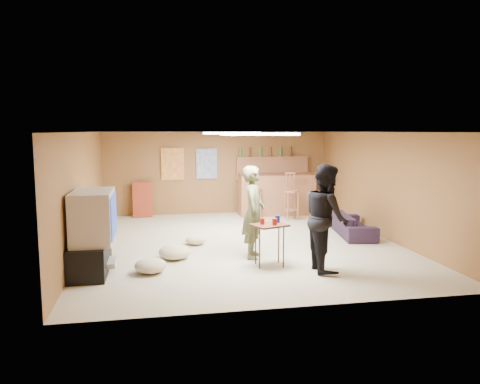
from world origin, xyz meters
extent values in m
plane|color=#B8AD8C|center=(0.00, 0.00, 0.00)|extent=(7.00, 7.00, 0.00)
cube|color=silver|center=(0.00, 0.00, 2.20)|extent=(6.00, 7.00, 0.02)
cube|color=brown|center=(0.00, 3.50, 1.10)|extent=(6.00, 0.02, 2.20)
cube|color=brown|center=(0.00, -3.50, 1.10)|extent=(6.00, 0.02, 2.20)
cube|color=brown|center=(-3.00, 0.00, 1.10)|extent=(0.02, 7.00, 2.20)
cube|color=brown|center=(3.00, 0.00, 1.10)|extent=(0.02, 7.00, 2.20)
cube|color=black|center=(-2.72, -1.50, 0.25)|extent=(0.55, 1.30, 0.50)
cube|color=#B2B2B7|center=(-2.50, -1.50, 0.15)|extent=(0.35, 0.50, 0.08)
cube|color=#B2B2B7|center=(-2.65, -1.50, 0.90)|extent=(0.60, 1.10, 0.80)
cube|color=navy|center=(-2.34, -1.50, 0.90)|extent=(0.02, 0.95, 0.65)
cube|color=brown|center=(1.50, 2.95, 0.55)|extent=(2.00, 0.60, 1.10)
cube|color=#422015|center=(1.50, 2.70, 1.10)|extent=(2.10, 0.12, 0.05)
cube|color=brown|center=(1.50, 3.40, 1.50)|extent=(2.00, 0.18, 0.05)
cube|color=brown|center=(1.50, 3.42, 1.20)|extent=(2.00, 0.14, 0.60)
cube|color=#BF3F26|center=(-1.20, 3.46, 1.35)|extent=(0.60, 0.03, 0.85)
cube|color=#334C99|center=(-0.30, 3.46, 1.35)|extent=(0.55, 0.03, 0.80)
cube|color=#99331C|center=(-2.00, 3.30, 0.45)|extent=(0.50, 0.26, 0.91)
cube|color=white|center=(0.00, -1.50, 2.17)|extent=(1.20, 0.60, 0.04)
cube|color=white|center=(0.00, 1.20, 2.17)|extent=(1.20, 0.60, 0.04)
imported|color=#4E522F|center=(-0.01, -1.10, 0.81)|extent=(0.55, 0.68, 1.62)
imported|color=black|center=(0.97, -2.04, 0.86)|extent=(0.68, 0.86, 1.71)
imported|color=black|center=(2.47, 0.22, 0.23)|extent=(0.87, 1.68, 0.47)
cube|color=#422015|center=(0.15, -1.64, 0.35)|extent=(0.65, 0.59, 0.70)
cylinder|color=#AC190B|center=(0.03, -1.62, 0.75)|extent=(0.09, 0.09, 0.10)
cylinder|color=#AC190B|center=(0.22, -1.71, 0.75)|extent=(0.10, 0.10, 0.11)
cylinder|color=navy|center=(0.32, -1.51, 0.76)|extent=(0.11, 0.11, 0.12)
ellipsoid|color=#BEB286|center=(-1.37, -0.94, 0.13)|extent=(0.61, 0.61, 0.25)
ellipsoid|color=#BEB286|center=(-0.92, 0.05, 0.09)|extent=(0.49, 0.49, 0.18)
ellipsoid|color=#BEB286|center=(-1.79, -1.68, 0.11)|extent=(0.66, 0.66, 0.23)
camera|label=1|loc=(-1.71, -8.97, 2.22)|focal=35.00mm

